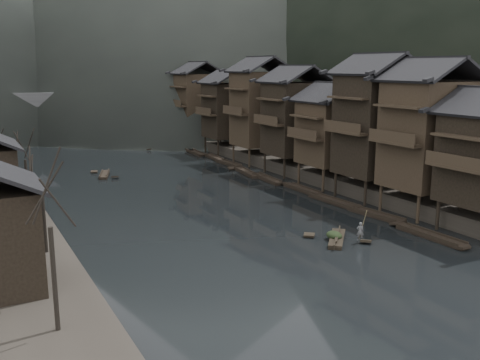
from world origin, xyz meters
TOP-DOWN VIEW (x-y plane):
  - water at (0.00, 0.00)m, footprint 300.00×300.00m
  - right_bank at (35.00, 40.00)m, footprint 40.00×200.00m
  - stilt_houses at (17.28, 19.65)m, footprint 9.00×67.60m
  - bare_trees at (-17.00, 4.45)m, footprint 3.79×43.42m
  - moored_sampans at (12.12, 21.24)m, footprint 3.07×61.64m
  - midriver_boats at (1.45, 41.31)m, footprint 15.46×25.59m
  - stone_bridge at (-0.00, 72.00)m, footprint 40.00×6.00m
  - hero_sampan at (4.78, -3.94)m, footprint 4.09×4.40m
  - cargo_heap at (4.62, -3.76)m, footprint 1.13×1.48m
  - boatman at (5.98, -5.27)m, footprint 0.67×0.61m
  - bamboo_pole at (6.18, -5.27)m, footprint 0.99×1.95m

SIDE VIEW (x-z plane):
  - water at x=0.00m, z-range 0.00..0.00m
  - hero_sampan at x=4.78m, z-range -0.01..0.42m
  - midriver_boats at x=1.45m, z-range -0.02..0.43m
  - moored_sampans at x=12.12m, z-range -0.03..0.44m
  - cargo_heap at x=4.62m, z-range 0.44..1.12m
  - right_bank at x=35.00m, z-range 0.00..1.80m
  - boatman at x=5.98m, z-range 0.44..1.97m
  - bamboo_pole at x=6.18m, z-range 1.97..5.25m
  - stone_bridge at x=0.00m, z-range 0.61..9.61m
  - bare_trees at x=-17.00m, z-range 2.45..10.03m
  - stilt_houses at x=17.28m, z-range 1.16..16.54m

